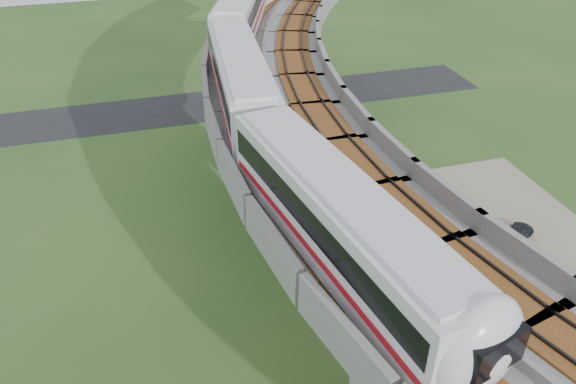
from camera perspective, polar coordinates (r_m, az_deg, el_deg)
name	(u,v)px	position (r m, az deg, el deg)	size (l,w,h in m)	color
ground	(297,286)	(37.00, 0.92, -9.56)	(160.00, 160.00, 0.00)	#2B5321
dirt_lot	(502,266)	(41.17, 20.90, -7.01)	(18.00, 26.00, 0.04)	gray
asphalt_road	(215,105)	(61.89, -7.41, 8.80)	(60.00, 8.00, 0.03)	#232326
viaduct	(362,157)	(32.83, 7.49, 3.58)	(19.58, 73.98, 11.40)	#99968E
metro_train	(270,41)	(41.44, -1.88, 15.06)	(17.78, 60.00, 3.64)	silver
fence	(433,251)	(39.85, 14.52, -5.79)	(3.87, 38.73, 1.50)	#2D382D
tree_0	(336,98)	(57.49, 4.94, 9.52)	(2.58, 2.58, 3.41)	#382314
tree_1	(341,149)	(48.89, 5.39, 4.35)	(2.80, 2.80, 2.93)	#382314
tree_2	(362,210)	(41.24, 7.50, -1.84)	(1.82, 1.82, 2.45)	#382314
tree_3	(444,297)	(34.92, 15.60, -10.27)	(2.21, 2.21, 2.71)	#382314
car_white	(463,310)	(36.08, 17.37, -11.39)	(1.45, 3.60, 1.23)	silver
car_red	(481,238)	(42.16, 18.97, -4.42)	(1.31, 3.74, 1.23)	maroon
car_dark	(516,233)	(43.71, 22.17, -3.89)	(1.45, 3.57, 1.04)	black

